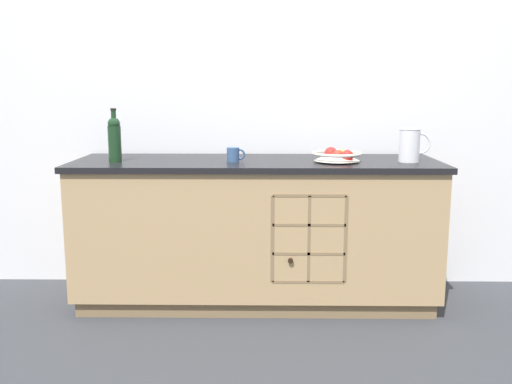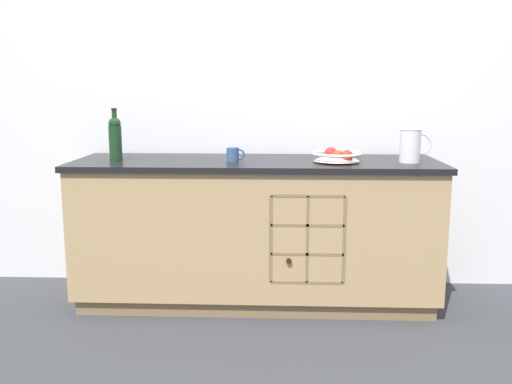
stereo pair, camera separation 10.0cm
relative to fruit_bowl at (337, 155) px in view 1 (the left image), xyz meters
name	(u,v)px [view 1 (the left image)]	position (x,y,z in m)	size (l,w,h in m)	color
ground_plane	(256,300)	(-0.48, 0.08, -0.92)	(14.00, 14.00, 0.00)	#383A3F
back_wall	(257,93)	(-0.48, 0.48, 0.35)	(4.55, 0.06, 2.55)	white
kitchen_island	(256,231)	(-0.47, 0.08, -0.47)	(2.19, 0.69, 0.88)	olive
fruit_bowl	(337,155)	(0.00, 0.00, 0.00)	(0.29, 0.29, 0.09)	silver
white_pitcher	(410,144)	(0.43, 0.02, 0.06)	(0.19, 0.12, 0.20)	white
ceramic_mug	(234,155)	(-0.61, 0.01, 0.00)	(0.11, 0.07, 0.08)	#385684
standing_wine_bottle	(114,138)	(-1.30, 0.00, 0.10)	(0.08, 0.08, 0.31)	#19381E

